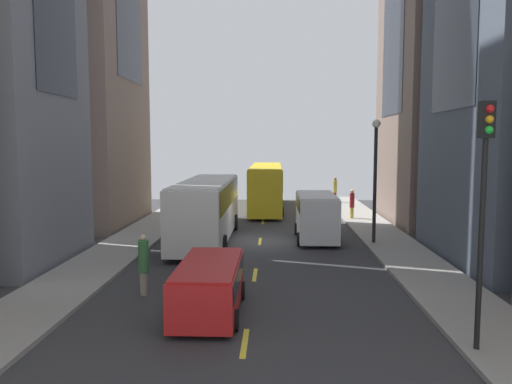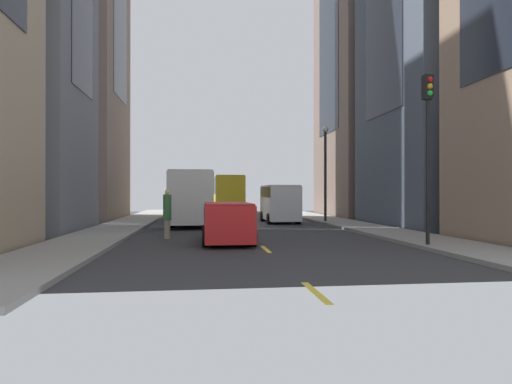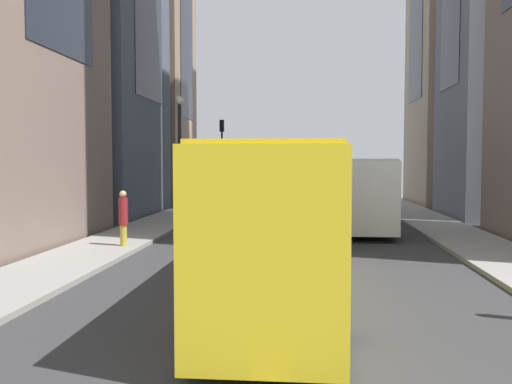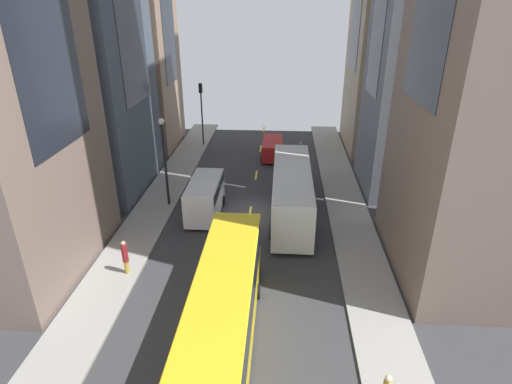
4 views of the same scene
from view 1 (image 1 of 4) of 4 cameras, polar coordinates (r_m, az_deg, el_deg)
name	(u,v)px [view 1 (image 1 of 4)]	position (r m, az deg, el deg)	size (l,w,h in m)	color
ground_plane	(260,241)	(27.47, 0.46, -5.67)	(40.85, 40.85, 0.00)	#333335
sidewalk_west	(134,239)	(28.53, -13.77, -5.26)	(2.88, 44.00, 0.15)	gray
sidewalk_east	(388,241)	(28.14, 14.89, -5.43)	(2.88, 44.00, 0.15)	gray
lane_stripe_1	(245,343)	(14.02, -1.30, -16.85)	(0.16, 2.00, 0.01)	yellow
lane_stripe_2	(255,275)	(20.66, -0.12, -9.44)	(0.16, 2.00, 0.01)	yellow
lane_stripe_3	(260,241)	(27.47, 0.46, -5.66)	(0.16, 2.00, 0.01)	yellow
lane_stripe_4	(263,221)	(34.36, 0.80, -3.39)	(0.16, 2.00, 0.01)	yellow
lane_stripe_5	(265,208)	(41.29, 1.03, -1.88)	(0.16, 2.00, 0.01)	yellow
lane_stripe_6	(266,199)	(48.24, 1.19, -0.80)	(0.16, 2.00, 0.01)	yellow
city_bus_white	(207,205)	(27.36, -5.65, -1.49)	(2.81, 11.15, 3.35)	silver
streetcar_yellow	(266,184)	(40.39, 1.19, 0.98)	(2.70, 13.24, 3.59)	yellow
delivery_van_white	(316,213)	(27.73, 6.92, -2.44)	(2.25, 5.05, 2.58)	white
car_red_0	(209,283)	(16.02, -5.37, -10.34)	(2.05, 4.71, 1.64)	red
pedestrian_waiting_curb	(144,263)	(18.17, -12.73, -7.94)	(0.37, 0.37, 2.18)	gray
pedestrian_walking_far	(197,189)	(43.68, -6.71, 0.38)	(0.29, 0.29, 2.33)	maroon
pedestrian_crossing_mid	(335,189)	(44.90, 9.03, 0.36)	(0.35, 0.35, 2.21)	maroon
pedestrian_crossing_near	(352,203)	(35.37, 10.92, -1.22)	(0.33, 0.33, 2.03)	gold
traffic_light_near_corner	(484,180)	(13.48, 24.62, 1.25)	(0.32, 0.44, 6.23)	black
streetlamp_near	(375,167)	(26.75, 13.48, 2.82)	(0.44, 0.44, 6.44)	black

